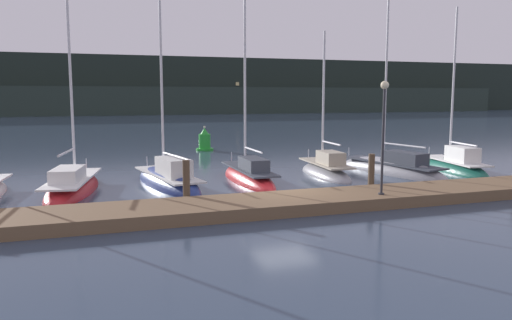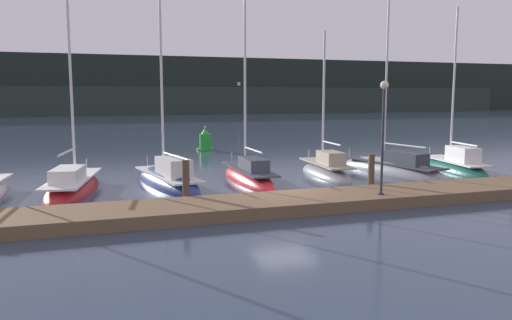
# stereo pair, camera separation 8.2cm
# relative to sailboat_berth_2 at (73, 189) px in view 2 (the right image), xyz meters

# --- Properties ---
(ground_plane) EXTENTS (400.00, 400.00, 0.00)m
(ground_plane) POSITION_rel_sailboat_berth_2_xyz_m (8.44, -4.56, -0.13)
(ground_plane) COLOR #2D3D51
(dock) EXTENTS (31.16, 2.80, 0.45)m
(dock) POSITION_rel_sailboat_berth_2_xyz_m (8.44, -6.23, 0.09)
(dock) COLOR brown
(dock) RESTS_ON ground
(mooring_pile_1) EXTENTS (0.28, 0.28, 1.83)m
(mooring_pile_1) POSITION_rel_sailboat_berth_2_xyz_m (4.32, -4.58, 0.78)
(mooring_pile_1) COLOR #4C3D2D
(mooring_pile_1) RESTS_ON ground
(mooring_pile_2) EXTENTS (0.28, 0.28, 1.76)m
(mooring_pile_2) POSITION_rel_sailboat_berth_2_xyz_m (12.55, -4.58, 0.75)
(mooring_pile_2) COLOR #4C3D2D
(mooring_pile_2) RESTS_ON ground
(sailboat_berth_2) EXTENTS (3.12, 7.30, 10.98)m
(sailboat_berth_2) POSITION_rel_sailboat_berth_2_xyz_m (0.00, 0.00, 0.00)
(sailboat_berth_2) COLOR red
(sailboat_berth_2) RESTS_ON ground
(sailboat_berth_3) EXTENTS (3.06, 7.43, 11.65)m
(sailboat_berth_3) POSITION_rel_sailboat_berth_2_xyz_m (4.31, 0.09, 0.01)
(sailboat_berth_3) COLOR navy
(sailboat_berth_3) RESTS_ON ground
(sailboat_berth_4) EXTENTS (1.59, 6.86, 11.23)m
(sailboat_berth_4) POSITION_rel_sailboat_berth_2_xyz_m (8.34, 0.04, 0.01)
(sailboat_berth_4) COLOR red
(sailboat_berth_4) RESTS_ON ground
(sailboat_berth_5) EXTENTS (1.99, 5.72, 8.32)m
(sailboat_berth_5) POSITION_rel_sailboat_berth_2_xyz_m (12.83, 0.43, 0.03)
(sailboat_berth_5) COLOR gray
(sailboat_berth_5) RESTS_ON ground
(sailboat_berth_6) EXTENTS (3.23, 8.13, 11.68)m
(sailboat_berth_6) POSITION_rel_sailboat_berth_2_xyz_m (16.76, 0.11, -0.02)
(sailboat_berth_6) COLOR gray
(sailboat_berth_6) RESTS_ON ground
(sailboat_berth_7) EXTENTS (2.66, 6.45, 9.92)m
(sailboat_berth_7) POSITION_rel_sailboat_berth_2_xyz_m (20.49, -0.52, 0.03)
(sailboat_berth_7) COLOR #195647
(sailboat_berth_7) RESTS_ON ground
(channel_buoy) EXTENTS (1.37, 1.37, 1.92)m
(channel_buoy) POSITION_rel_sailboat_berth_2_xyz_m (9.40, 14.81, 0.58)
(channel_buoy) COLOR green
(channel_buoy) RESTS_ON ground
(dock_lamppost) EXTENTS (0.32, 0.32, 4.41)m
(dock_lamppost) POSITION_rel_sailboat_berth_2_xyz_m (11.60, -6.88, 3.24)
(dock_lamppost) COLOR #2D2D33
(dock_lamppost) RESTS_ON dock
(hillside_backdrop) EXTENTS (240.00, 23.00, 13.41)m
(hillside_backdrop) POSITION_rel_sailboat_berth_2_xyz_m (12.15, 100.97, 6.04)
(hillside_backdrop) COLOR #1E2823
(hillside_backdrop) RESTS_ON ground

